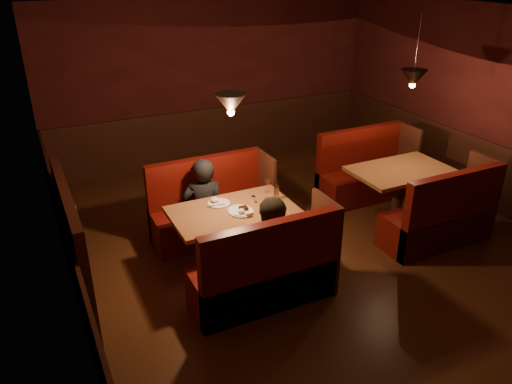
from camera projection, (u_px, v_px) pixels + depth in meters
name	position (u px, v px, depth m)	size (l,w,h in m)	color
room	(298.00, 176.00, 6.07)	(6.02, 7.02, 2.92)	#4C2A10
main_table	(234.00, 223.00, 5.93)	(1.46, 0.89, 1.02)	brown
main_bench_far	(211.00, 212.00, 6.72)	(1.61, 0.57, 1.10)	#500E09
main_bench_near	(267.00, 276.00, 5.37)	(1.61, 0.57, 1.10)	#500E09
second_table	(399.00, 182.00, 7.07)	(1.38, 0.89, 0.78)	brown
second_bench_far	(364.00, 176.00, 7.85)	(1.53, 0.57, 1.09)	#500E09
second_bench_near	(442.00, 221.00, 6.51)	(1.53, 0.57, 1.09)	#500E09
diner_a	(203.00, 190.00, 6.35)	(0.57, 0.37, 1.56)	black
diner_b	(276.00, 234.00, 5.37)	(0.74, 0.58, 1.53)	#2C271B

